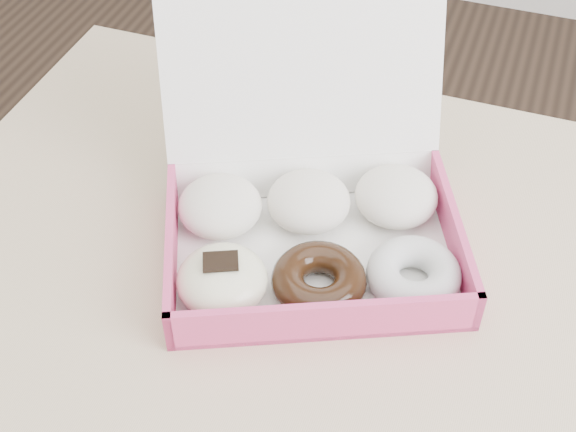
% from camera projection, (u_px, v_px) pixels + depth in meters
% --- Properties ---
extents(table, '(1.20, 0.80, 0.75)m').
position_uv_depth(table, '(419.00, 379.00, 0.86)').
color(table, tan).
rests_on(table, ground).
extents(donut_box, '(0.40, 0.39, 0.22)m').
position_uv_depth(donut_box, '(309.00, 221.00, 0.86)').
color(donut_box, white).
rests_on(donut_box, table).
extents(newspapers, '(0.33, 0.30, 0.04)m').
position_uv_depth(newspapers, '(293.00, 118.00, 1.01)').
color(newspapers, silver).
rests_on(newspapers, table).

